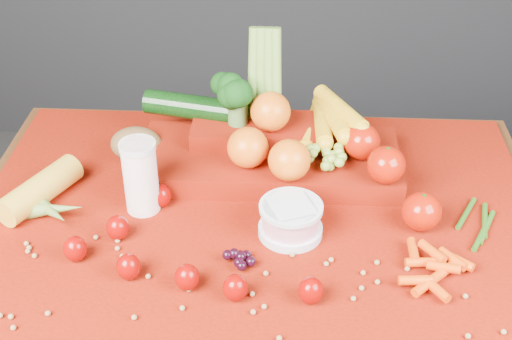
# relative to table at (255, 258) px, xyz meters

# --- Properties ---
(table) EXTENTS (1.10, 0.80, 0.75)m
(table) POSITION_rel_table_xyz_m (0.00, 0.00, 0.00)
(table) COLOR #39210D
(table) RESTS_ON ground
(red_cloth) EXTENTS (1.05, 0.75, 0.01)m
(red_cloth) POSITION_rel_table_xyz_m (0.00, 0.00, 0.10)
(red_cloth) COLOR maroon
(red_cloth) RESTS_ON table
(milk_glass) EXTENTS (0.07, 0.07, 0.14)m
(milk_glass) POSITION_rel_table_xyz_m (-0.21, 0.01, 0.18)
(milk_glass) COLOR white
(milk_glass) RESTS_ON red_cloth
(yogurt_bowl) EXTENTS (0.12, 0.12, 0.06)m
(yogurt_bowl) POSITION_rel_table_xyz_m (0.07, -0.05, 0.14)
(yogurt_bowl) COLOR silver
(yogurt_bowl) RESTS_ON red_cloth
(strawberry_scatter) EXTENTS (0.44, 0.28, 0.05)m
(strawberry_scatter) POSITION_rel_table_xyz_m (-0.13, -0.15, 0.13)
(strawberry_scatter) COLOR #870400
(strawberry_scatter) RESTS_ON red_cloth
(dark_grape_cluster) EXTENTS (0.06, 0.05, 0.03)m
(dark_grape_cluster) POSITION_rel_table_xyz_m (-0.02, -0.14, 0.12)
(dark_grape_cluster) COLOR black
(dark_grape_cluster) RESTS_ON red_cloth
(soybean_scatter) EXTENTS (0.84, 0.24, 0.01)m
(soybean_scatter) POSITION_rel_table_xyz_m (0.00, -0.20, 0.11)
(soybean_scatter) COLOR olive
(soybean_scatter) RESTS_ON red_cloth
(corn_ear) EXTENTS (0.24, 0.26, 0.06)m
(corn_ear) POSITION_rel_table_xyz_m (-0.39, -0.01, 0.13)
(corn_ear) COLOR gold
(corn_ear) RESTS_ON red_cloth
(potato) EXTENTS (0.11, 0.08, 0.07)m
(potato) POSITION_rel_table_xyz_m (-0.26, 0.18, 0.14)
(potato) COLOR brown
(potato) RESTS_ON red_cloth
(baby_carrot_pile) EXTENTS (0.17, 0.17, 0.03)m
(baby_carrot_pile) POSITION_rel_table_xyz_m (0.31, -0.15, 0.12)
(baby_carrot_pile) COLOR #D43E07
(baby_carrot_pile) RESTS_ON red_cloth
(green_bean_pile) EXTENTS (0.14, 0.12, 0.01)m
(green_bean_pile) POSITION_rel_table_xyz_m (0.41, -0.01, 0.11)
(green_bean_pile) COLOR #255112
(green_bean_pile) RESTS_ON red_cloth
(produce_mound) EXTENTS (0.59, 0.37, 0.27)m
(produce_mound) POSITION_rel_table_xyz_m (0.04, 0.16, 0.17)
(produce_mound) COLOR maroon
(produce_mound) RESTS_ON red_cloth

